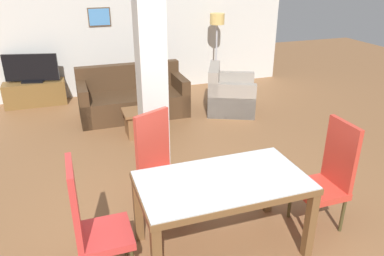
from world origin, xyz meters
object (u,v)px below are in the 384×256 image
at_px(dining_table, 222,195).
at_px(dining_chair_head_left, 91,222).
at_px(bottle, 150,104).
at_px(tv_screen, 31,69).
at_px(armchair, 229,96).
at_px(coffee_table, 144,122).
at_px(sofa, 133,99).
at_px(dining_chair_far_left, 160,163).
at_px(tv_stand, 35,93).
at_px(dining_chair_head_right, 329,174).
at_px(floor_lamp, 217,27).

height_order(dining_table, dining_chair_head_left, dining_chair_head_left).
bearing_deg(dining_chair_head_left, bottle, 157.62).
relative_size(dining_chair_head_left, tv_screen, 1.17).
height_order(armchair, bottle, armchair).
xyz_separation_m(armchair, coffee_table, (-1.75, -0.54, -0.08)).
bearing_deg(sofa, dining_chair_far_left, 85.07).
height_order(armchair, tv_stand, armchair).
bearing_deg(tv_stand, coffee_table, -50.12).
bearing_deg(armchair, bottle, -45.68).
bearing_deg(dining_chair_head_left, dining_chair_far_left, 134.89).
xyz_separation_m(dining_chair_head_right, armchair, (0.44, 3.42, -0.30)).
relative_size(sofa, bottle, 6.69).
bearing_deg(coffee_table, dining_table, -87.41).
xyz_separation_m(dining_chair_far_left, tv_stand, (-1.46, 4.15, -0.36)).
height_order(dining_chair_far_left, dining_chair_head_left, same).
relative_size(dining_table, bottle, 5.46).
bearing_deg(dining_chair_head_right, tv_screen, 31.57).
bearing_deg(tv_screen, coffee_table, 143.09).
relative_size(dining_chair_head_left, tv_stand, 1.01).
bearing_deg(dining_chair_head_right, sofa, 19.11).
relative_size(sofa, tv_stand, 1.67).
bearing_deg(dining_table, sofa, 92.02).
distance_m(coffee_table, tv_stand, 2.68).
height_order(dining_chair_head_right, dining_chair_far_left, same).
height_order(sofa, armchair, sofa).
bearing_deg(tv_stand, tv_screen, 90.00).
distance_m(dining_chair_head_right, sofa, 4.04).
bearing_deg(dining_chair_head_left, tv_screen, -172.35).
distance_m(dining_chair_head_right, tv_screen, 5.80).
bearing_deg(armchair, dining_chair_head_right, 17.26).
bearing_deg(sofa, tv_stand, -33.45).
xyz_separation_m(dining_chair_head_right, coffee_table, (-1.31, 2.88, -0.38)).
xyz_separation_m(coffee_table, bottle, (0.11, -0.05, 0.31)).
distance_m(dining_chair_head_right, dining_chair_head_left, 2.37).
height_order(sofa, tv_screen, tv_screen).
relative_size(dining_table, dining_chair_head_left, 1.34).
distance_m(dining_chair_head_left, coffee_table, 3.09).
relative_size(coffee_table, tv_screen, 0.66).
distance_m(dining_table, coffee_table, 2.91).
xyz_separation_m(sofa, floor_lamp, (2.03, 0.95, 1.06)).
xyz_separation_m(dining_chair_head_right, tv_stand, (-3.03, 4.94, -0.36)).
xyz_separation_m(dining_table, dining_chair_head_left, (-1.19, 0.00, -0.01)).
relative_size(dining_chair_far_left, armchair, 0.97).
bearing_deg(armchair, dining_table, -0.82).
xyz_separation_m(coffee_table, tv_stand, (-1.72, 2.06, 0.02)).
height_order(coffee_table, tv_stand, tv_stand).
xyz_separation_m(armchair, floor_lamp, (0.28, 1.33, 1.07)).
distance_m(dining_chair_head_left, tv_screen, 4.98).
bearing_deg(floor_lamp, sofa, -154.97).
distance_m(armchair, coffee_table, 1.83).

